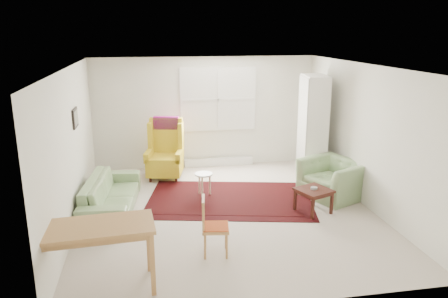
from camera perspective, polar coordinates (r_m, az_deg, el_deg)
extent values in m
cube|color=#BFB1A3|center=(7.70, 0.40, -8.14)|extent=(5.00, 5.50, 0.01)
cube|color=white|center=(7.09, 0.43, 10.73)|extent=(5.00, 5.50, 0.01)
cube|color=silver|center=(9.95, -2.49, 4.78)|extent=(5.00, 0.04, 2.50)
cube|color=silver|center=(4.75, 6.53, -7.24)|extent=(5.00, 0.04, 2.50)
cube|color=silver|center=(7.28, -19.31, -0.01)|extent=(0.04, 5.50, 2.50)
cube|color=silver|center=(8.12, 18.03, 1.63)|extent=(0.04, 5.50, 2.50)
cube|color=white|center=(9.93, -0.77, 6.52)|extent=(1.72, 0.06, 1.42)
cube|color=white|center=(9.92, -0.77, 6.52)|extent=(1.60, 0.02, 1.30)
cube|color=silver|center=(10.19, -0.68, -1.67)|extent=(1.60, 0.12, 0.18)
cube|color=black|center=(7.67, -18.87, 3.85)|extent=(0.03, 0.42, 0.32)
cube|color=#A1934A|center=(7.67, -18.76, 3.86)|extent=(0.01, 0.34, 0.24)
imported|color=#7B9A66|center=(7.87, -14.56, -4.97)|extent=(0.99, 2.08, 0.81)
imported|color=#7B9A66|center=(8.47, 14.10, -3.36)|extent=(1.31, 1.38, 0.84)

